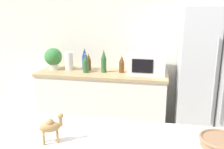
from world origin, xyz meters
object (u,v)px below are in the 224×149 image
at_px(paper_towel_roll, 69,61).
at_px(microwave, 147,63).
at_px(fruit_bowl, 220,141).
at_px(potted_plant, 53,58).
at_px(back_bottle_0, 122,64).
at_px(back_bottle_4, 104,61).
at_px(back_bottle_2, 85,59).
at_px(refrigerator, 212,80).
at_px(camel_figurine_second, 51,126).
at_px(back_bottle_1, 86,64).
at_px(back_bottle_3, 89,62).

distance_m(paper_towel_roll, microwave, 1.09).
relative_size(microwave, fruit_bowl, 2.14).
xyz_separation_m(potted_plant, fruit_bowl, (1.83, -1.94, -0.03)).
height_order(microwave, fruit_bowl, microwave).
bearing_deg(back_bottle_0, back_bottle_4, -173.16).
distance_m(microwave, back_bottle_2, 0.88).
height_order(refrigerator, microwave, refrigerator).
height_order(paper_towel_roll, back_bottle_4, back_bottle_4).
height_order(microwave, camel_figurine_second, same).
bearing_deg(refrigerator, back_bottle_4, 177.90).
relative_size(back_bottle_1, fruit_bowl, 1.13).
distance_m(paper_towel_roll, fruit_bowl, 2.53).
bearing_deg(camel_figurine_second, microwave, 79.36).
relative_size(back_bottle_0, back_bottle_3, 0.99).
height_order(paper_towel_roll, fruit_bowl, paper_towel_roll).
bearing_deg(camel_figurine_second, back_bottle_2, 102.65).
distance_m(back_bottle_0, camel_figurine_second, 2.08).
relative_size(potted_plant, back_bottle_1, 1.20).
height_order(microwave, back_bottle_2, back_bottle_2).
distance_m(back_bottle_1, back_bottle_2, 0.19).
height_order(refrigerator, paper_towel_roll, refrigerator).
distance_m(fruit_bowl, camel_figurine_second, 0.92).
xyz_separation_m(paper_towel_roll, microwave, (1.09, -0.00, 0.02)).
bearing_deg(back_bottle_3, camel_figurine_second, -78.95).
height_order(back_bottle_3, fruit_bowl, back_bottle_3).
relative_size(refrigerator, back_bottle_0, 7.35).
bearing_deg(back_bottle_1, paper_towel_roll, 159.52).
distance_m(potted_plant, back_bottle_0, 0.98).
xyz_separation_m(back_bottle_0, back_bottle_2, (-0.54, 0.09, 0.03)).
bearing_deg(microwave, potted_plant, -179.44).
relative_size(back_bottle_0, fruit_bowl, 1.06).
height_order(potted_plant, back_bottle_1, potted_plant).
distance_m(back_bottle_4, camel_figurine_second, 2.06).
xyz_separation_m(back_bottle_0, camel_figurine_second, (-0.06, -2.08, 0.10)).
bearing_deg(back_bottle_1, potted_plant, 170.24).
height_order(potted_plant, back_bottle_4, back_bottle_4).
bearing_deg(camel_figurine_second, back_bottle_4, 95.08).
bearing_deg(microwave, back_bottle_2, 175.15).
height_order(microwave, back_bottle_0, microwave).
height_order(back_bottle_0, fruit_bowl, back_bottle_0).
bearing_deg(back_bottle_4, back_bottle_1, -165.82).
bearing_deg(microwave, paper_towel_roll, 179.77).
distance_m(microwave, camel_figurine_second, 2.13).
relative_size(potted_plant, microwave, 0.63).
xyz_separation_m(paper_towel_roll, back_bottle_1, (0.28, -0.10, -0.00)).
relative_size(fruit_bowl, camel_figurine_second, 1.33).
relative_size(potted_plant, back_bottle_2, 0.99).
height_order(potted_plant, camel_figurine_second, potted_plant).
height_order(potted_plant, microwave, potted_plant).
height_order(back_bottle_4, fruit_bowl, back_bottle_4).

